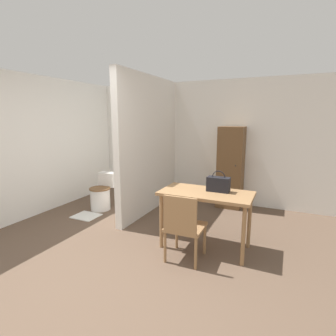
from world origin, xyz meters
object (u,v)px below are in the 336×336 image
object	(u,v)px
toilet	(102,194)
wooden_cabinet	(231,167)
dining_table	(206,199)
wooden_chair	(184,225)
handbag	(218,184)

from	to	relation	value
toilet	wooden_cabinet	distance (m)	2.57
dining_table	wooden_cabinet	size ratio (longest dim) A/B	0.76
wooden_cabinet	dining_table	bearing A→B (deg)	-88.24
wooden_chair	dining_table	bearing A→B (deg)	71.51
dining_table	toilet	world-z (taller)	dining_table
dining_table	wooden_chair	bearing A→B (deg)	-106.98
wooden_chair	toilet	size ratio (longest dim) A/B	1.26
wooden_chair	handbag	size ratio (longest dim) A/B	2.91
wooden_cabinet	toilet	bearing A→B (deg)	-152.24
wooden_chair	handbag	world-z (taller)	handbag
wooden_chair	handbag	xyz separation A→B (m)	(0.28, 0.54, 0.42)
dining_table	handbag	distance (m)	0.26
toilet	handbag	world-z (taller)	handbag
handbag	wooden_cabinet	size ratio (longest dim) A/B	0.19
wooden_chair	wooden_cabinet	distance (m)	2.32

